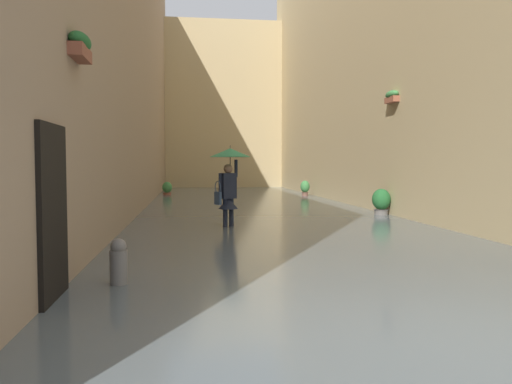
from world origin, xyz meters
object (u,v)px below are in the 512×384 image
Objects in this scene: potted_plant_mid_right at (167,189)px; potted_plant_mid_left at (305,188)px; potted_plant_far_left at (381,203)px; mooring_bollard at (119,267)px; person_wading at (229,171)px.

potted_plant_mid_left is at bearing 165.86° from potted_plant_mid_right.
potted_plant_mid_left is 7.05m from potted_plant_mid_right.
potted_plant_far_left reaches higher than potted_plant_mid_left.
potted_plant_far_left reaches higher than mooring_bollard.
potted_plant_mid_left reaches higher than mooring_bollard.
potted_plant_mid_right is at bearing -57.87° from potted_plant_far_left.
potted_plant_mid_left is (-4.68, -11.84, -1.03)m from person_wading.
mooring_bollard is at bearing 50.56° from potted_plant_far_left.
potted_plant_far_left is at bearing -154.91° from person_wading.
potted_plant_far_left is 1.18× the size of potted_plant_mid_right.
potted_plant_mid_right is at bearing -80.98° from person_wading.
potted_plant_mid_left is 9.54m from potted_plant_far_left.
person_wading is 5.52m from potted_plant_far_left.
potted_plant_far_left is 10.77m from mooring_bollard.
potted_plant_mid_right reaches higher than mooring_bollard.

